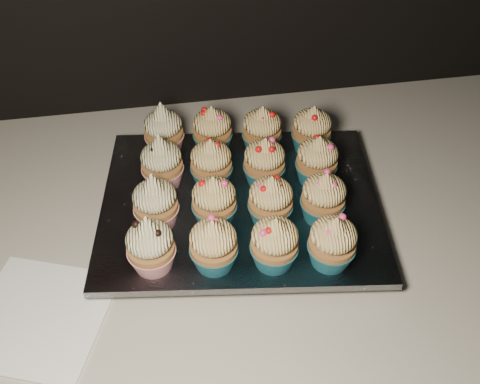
% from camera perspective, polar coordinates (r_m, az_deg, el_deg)
% --- Properties ---
extents(cabinet, '(2.40, 0.60, 0.86)m').
position_cam_1_polar(cabinet, '(1.22, 4.94, -16.82)').
color(cabinet, black).
rests_on(cabinet, ground).
extents(worktop, '(2.44, 0.64, 0.04)m').
position_cam_1_polar(worktop, '(0.85, 6.77, -2.23)').
color(worktop, beige).
rests_on(worktop, cabinet).
extents(napkin, '(0.21, 0.21, 0.00)m').
position_cam_1_polar(napkin, '(0.75, -20.65, -12.38)').
color(napkin, white).
rests_on(napkin, worktop).
extents(baking_tray, '(0.41, 0.33, 0.02)m').
position_cam_1_polar(baking_tray, '(0.81, 0.00, -1.96)').
color(baking_tray, black).
rests_on(baking_tray, worktop).
extents(foil_lining, '(0.45, 0.37, 0.01)m').
position_cam_1_polar(foil_lining, '(0.80, 0.00, -1.12)').
color(foil_lining, silver).
rests_on(foil_lining, baking_tray).
extents(cupcake_0, '(0.06, 0.06, 0.10)m').
position_cam_1_polar(cupcake_0, '(0.69, -9.54, -5.63)').
color(cupcake_0, '#AA1728').
rests_on(cupcake_0, foil_lining).
extents(cupcake_1, '(0.06, 0.06, 0.08)m').
position_cam_1_polar(cupcake_1, '(0.69, -2.85, -5.67)').
color(cupcake_1, '#1B697E').
rests_on(cupcake_1, foil_lining).
extents(cupcake_2, '(0.06, 0.06, 0.08)m').
position_cam_1_polar(cupcake_2, '(0.69, 3.69, -5.46)').
color(cupcake_2, '#1B697E').
rests_on(cupcake_2, foil_lining).
extents(cupcake_3, '(0.06, 0.06, 0.08)m').
position_cam_1_polar(cupcake_3, '(0.70, 9.83, -5.31)').
color(cupcake_3, '#1B697E').
rests_on(cupcake_3, foil_lining).
extents(cupcake_4, '(0.06, 0.06, 0.10)m').
position_cam_1_polar(cupcake_4, '(0.74, -9.02, -1.14)').
color(cupcake_4, '#AA1728').
rests_on(cupcake_4, foil_lining).
extents(cupcake_5, '(0.06, 0.06, 0.08)m').
position_cam_1_polar(cupcake_5, '(0.74, -2.78, -1.00)').
color(cupcake_5, '#1B697E').
rests_on(cupcake_5, foil_lining).
extents(cupcake_6, '(0.06, 0.06, 0.08)m').
position_cam_1_polar(cupcake_6, '(0.74, 3.28, -0.97)').
color(cupcake_6, '#1B697E').
rests_on(cupcake_6, foil_lining).
extents(cupcake_7, '(0.06, 0.06, 0.08)m').
position_cam_1_polar(cupcake_7, '(0.75, 8.88, -0.62)').
color(cupcake_7, '#1B697E').
rests_on(cupcake_7, foil_lining).
extents(cupcake_8, '(0.06, 0.06, 0.10)m').
position_cam_1_polar(cupcake_8, '(0.80, -8.34, 3.09)').
color(cupcake_8, '#AA1728').
rests_on(cupcake_8, foil_lining).
extents(cupcake_9, '(0.06, 0.06, 0.08)m').
position_cam_1_polar(cupcake_9, '(0.79, -3.08, 3.04)').
color(cupcake_9, '#1B697E').
rests_on(cupcake_9, foil_lining).
extents(cupcake_10, '(0.06, 0.06, 0.08)m').
position_cam_1_polar(cupcake_10, '(0.80, 2.61, 3.17)').
color(cupcake_10, '#1B697E').
rests_on(cupcake_10, foil_lining).
extents(cupcake_11, '(0.06, 0.06, 0.08)m').
position_cam_1_polar(cupcake_11, '(0.81, 8.20, 3.32)').
color(cupcake_11, '#1B697E').
rests_on(cupcake_11, foil_lining).
extents(cupcake_12, '(0.06, 0.06, 0.10)m').
position_cam_1_polar(cupcake_12, '(0.86, -8.15, 6.52)').
color(cupcake_12, '#AA1728').
rests_on(cupcake_12, foil_lining).
extents(cupcake_13, '(0.06, 0.06, 0.08)m').
position_cam_1_polar(cupcake_13, '(0.86, -2.97, 6.58)').
color(cupcake_13, '#1B697E').
rests_on(cupcake_13, foil_lining).
extents(cupcake_14, '(0.06, 0.06, 0.08)m').
position_cam_1_polar(cupcake_14, '(0.86, 2.35, 6.57)').
color(cupcake_14, '#1B697E').
rests_on(cupcake_14, foil_lining).
extents(cupcake_15, '(0.06, 0.06, 0.08)m').
position_cam_1_polar(cupcake_15, '(0.86, 7.64, 6.56)').
color(cupcake_15, '#1B697E').
rests_on(cupcake_15, foil_lining).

